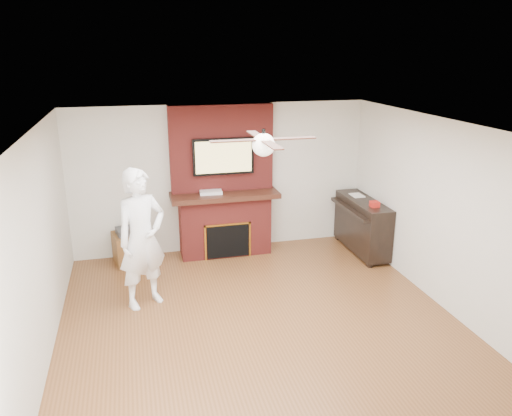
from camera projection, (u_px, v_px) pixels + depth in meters
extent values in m
cube|color=brown|center=(263.00, 333.00, 6.31)|extent=(5.36, 5.86, 0.18)
cube|color=white|center=(264.00, 121.00, 5.50)|extent=(5.36, 5.86, 0.18)
cube|color=beige|center=(220.00, 177.00, 8.53)|extent=(5.36, 0.18, 2.50)
cube|color=beige|center=(375.00, 383.00, 3.28)|extent=(5.36, 0.18, 2.50)
cube|color=beige|center=(28.00, 256.00, 5.30)|extent=(0.18, 5.86, 2.50)
cube|color=beige|center=(454.00, 217.00, 6.51)|extent=(0.18, 5.86, 2.50)
cube|color=maroon|center=(225.00, 225.00, 8.44)|extent=(1.50, 0.50, 1.00)
cube|color=black|center=(224.00, 195.00, 8.25)|extent=(1.78, 0.64, 0.08)
cube|color=maroon|center=(222.00, 148.00, 8.19)|extent=(1.70, 0.20, 1.42)
cube|color=black|center=(228.00, 241.00, 8.26)|extent=(0.70, 0.06, 0.55)
cube|color=#BF8C2D|center=(228.00, 225.00, 8.17)|extent=(0.78, 0.02, 0.03)
cube|color=#BF8C2D|center=(205.00, 243.00, 8.17)|extent=(0.03, 0.02, 0.61)
cube|color=#BF8C2D|center=(250.00, 239.00, 8.35)|extent=(0.03, 0.02, 0.61)
cube|color=black|center=(223.00, 156.00, 8.09)|extent=(1.00, 0.07, 0.60)
cube|color=tan|center=(224.00, 157.00, 8.05)|extent=(0.92, 0.01, 0.52)
cylinder|color=black|center=(264.00, 135.00, 5.54)|extent=(0.04, 0.04, 0.14)
sphere|color=white|center=(264.00, 145.00, 5.58)|extent=(0.26, 0.26, 0.26)
cube|color=black|center=(292.00, 138.00, 5.64)|extent=(0.55, 0.11, 0.01)
cube|color=black|center=(256.00, 135.00, 5.86)|extent=(0.11, 0.55, 0.01)
cube|color=black|center=(235.00, 141.00, 5.48)|extent=(0.55, 0.11, 0.01)
cube|color=black|center=(272.00, 145.00, 5.26)|extent=(0.11, 0.55, 0.01)
imported|color=white|center=(142.00, 239.00, 6.58)|extent=(0.84, 0.74, 1.90)
cube|color=brown|center=(131.00, 248.00, 8.13)|extent=(0.61, 0.61, 0.50)
cube|color=#313133|center=(129.00, 231.00, 8.04)|extent=(0.45, 0.39, 0.10)
cube|color=black|center=(362.00, 225.00, 8.49)|extent=(0.41, 1.41, 0.87)
cube|color=black|center=(371.00, 245.00, 7.91)|extent=(0.07, 0.11, 0.76)
cube|color=black|center=(339.00, 220.00, 9.07)|extent=(0.07, 0.11, 0.76)
cube|color=black|center=(350.00, 209.00, 8.35)|extent=(0.15, 1.30, 0.05)
cube|color=silver|center=(357.00, 195.00, 8.61)|extent=(0.20, 0.27, 0.01)
cube|color=red|center=(375.00, 204.00, 7.99)|extent=(0.13, 0.13, 0.09)
cube|color=silver|center=(211.00, 192.00, 8.16)|extent=(0.37, 0.23, 0.05)
cylinder|color=orange|center=(219.00, 252.00, 8.44)|extent=(0.07, 0.07, 0.13)
cylinder|color=#367F33|center=(222.00, 254.00, 8.40)|extent=(0.07, 0.07, 0.10)
cylinder|color=beige|center=(228.00, 253.00, 8.43)|extent=(0.08, 0.08, 0.12)
cylinder|color=navy|center=(238.00, 253.00, 8.44)|extent=(0.06, 0.06, 0.09)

